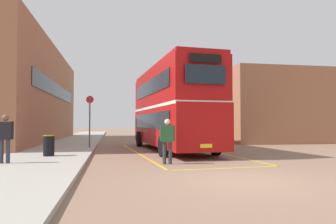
{
  "coord_description": "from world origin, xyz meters",
  "views": [
    {
      "loc": [
        -3.54,
        -8.02,
        1.58
      ],
      "look_at": [
        -0.0,
        11.41,
        2.28
      ],
      "focal_mm": 33.1,
      "sensor_mm": 36.0,
      "label": 1
    }
  ],
  "objects": [
    {
      "name": "bus_stop_sign",
      "position": [
        -4.82,
        10.71,
        1.95
      ],
      "size": [
        0.44,
        0.08,
        3.04
      ],
      "color": "#4C4C51",
      "rests_on": "sidewalk_left"
    },
    {
      "name": "depot_building_right",
      "position": [
        9.51,
        20.49,
        2.94
      ],
      "size": [
        8.09,
        15.49,
        5.89
      ],
      "color": "#9E6647",
      "rests_on": "ground"
    },
    {
      "name": "litter_bin",
      "position": [
        -6.23,
        6.22,
        0.6
      ],
      "size": [
        0.49,
        0.49,
        0.91
      ],
      "color": "black",
      "rests_on": "sidewalk_left"
    },
    {
      "name": "bay_marking_yellow",
      "position": [
        -0.06,
        7.62,
        0.0
      ],
      "size": [
        5.3,
        12.97,
        0.01
      ],
      "color": "gold",
      "rests_on": "ground"
    },
    {
      "name": "sidewalk_left",
      "position": [
        -6.5,
        16.8,
        0.07
      ],
      "size": [
        4.0,
        57.6,
        0.14
      ],
      "primitive_type": "cube",
      "color": "#A39E93",
      "rests_on": "ground"
    },
    {
      "name": "single_deck_bus",
      "position": [
        2.95,
        27.13,
        1.64
      ],
      "size": [
        3.32,
        9.31,
        3.02
      ],
      "color": "black",
      "rests_on": "ground"
    },
    {
      "name": "ground_plane",
      "position": [
        0.0,
        14.4,
        0.0
      ],
      "size": [
        135.6,
        135.6,
        0.0
      ],
      "primitive_type": "plane",
      "color": "#846651"
    },
    {
      "name": "double_decker_bus",
      "position": [
        -0.13,
        9.59,
        2.51
      ],
      "size": [
        3.53,
        10.8,
        4.75
      ],
      "color": "black",
      "rests_on": "ground"
    },
    {
      "name": "pedestrian_waiting_near",
      "position": [
        -7.29,
        3.92,
        1.15
      ],
      "size": [
        0.58,
        0.26,
        1.74
      ],
      "color": "#2D2D38",
      "rests_on": "sidewalk_left"
    },
    {
      "name": "brick_building_left",
      "position": [
        -10.69,
        19.41,
        3.92
      ],
      "size": [
        5.25,
        22.83,
        7.83
      ],
      "color": "#9E6647",
      "rests_on": "ground"
    },
    {
      "name": "pedestrian_boarding",
      "position": [
        -1.43,
        3.7,
        1.01
      ],
      "size": [
        0.57,
        0.31,
        1.73
      ],
      "color": "#2D2D38",
      "rests_on": "ground"
    }
  ]
}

